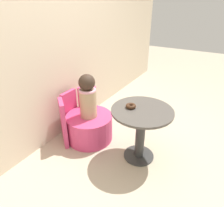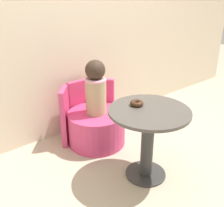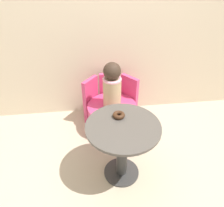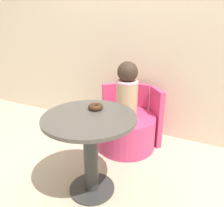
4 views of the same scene
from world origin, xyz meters
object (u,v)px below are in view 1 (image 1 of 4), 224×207
round_table (141,124)px  child_figure (88,96)px  tub_chair (90,127)px  donut (131,106)px

round_table → child_figure: size_ratio=1.20×
tub_chair → child_figure: 0.44m
round_table → child_figure: 0.72m
tub_chair → round_table: bearing=-89.1°
round_table → child_figure: child_figure is taller
tub_chair → donut: bearing=-90.9°
tub_chair → child_figure: child_figure is taller
round_table → donut: (-0.02, 0.12, 0.20)m
round_table → donut: 0.24m
child_figure → donut: child_figure is taller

